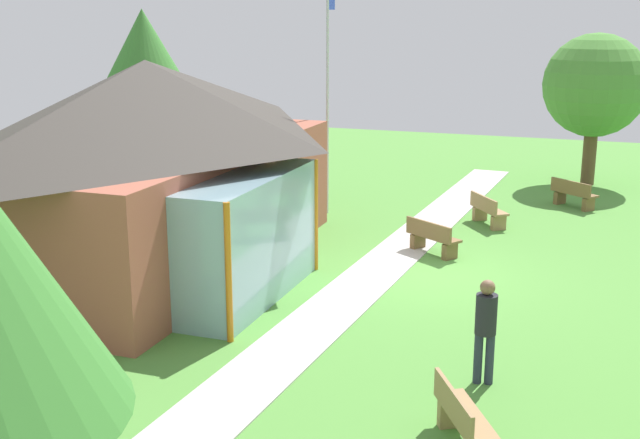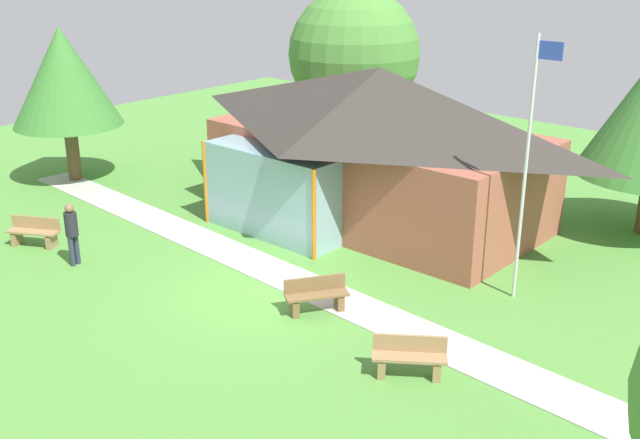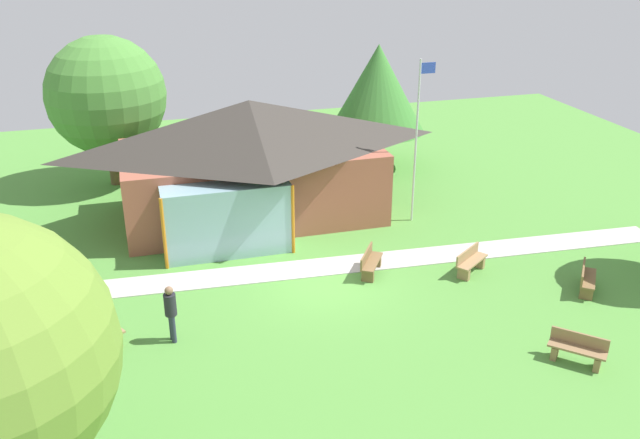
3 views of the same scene
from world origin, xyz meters
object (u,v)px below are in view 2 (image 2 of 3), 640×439
object	(u,v)px
visitor_strolling_lawn	(72,229)
bench_mid_left	(34,233)
tree_behind_pavilion_left	(354,54)
bench_rear_near_path	(316,296)
bench_mid_right	(409,358)
tree_west_hedge	(64,77)
flagpole	(528,161)
pavilion	(374,142)

from	to	relation	value
visitor_strolling_lawn	bench_mid_left	bearing A→B (deg)	-99.98
bench_mid_left	visitor_strolling_lawn	world-z (taller)	visitor_strolling_lawn
bench_mid_left	tree_behind_pavilion_left	world-z (taller)	tree_behind_pavilion_left
bench_rear_near_path	bench_mid_left	bearing A→B (deg)	-42.33
bench_mid_right	tree_west_hedge	bearing A→B (deg)	-45.31
flagpole	visitor_strolling_lawn	bearing A→B (deg)	-148.35
tree_west_hedge	bench_rear_near_path	bearing A→B (deg)	-8.23
bench_rear_near_path	bench_mid_right	world-z (taller)	same
flagpole	bench_rear_near_path	bearing A→B (deg)	-129.60
flagpole	tree_west_hedge	xyz separation A→B (m)	(-16.73, -1.86, 0.26)
visitor_strolling_lawn	tree_west_hedge	size ratio (longest dim) A/B	0.32
pavilion	visitor_strolling_lawn	distance (m)	9.16
tree_west_hedge	pavilion	bearing A→B (deg)	20.40
pavilion	flagpole	world-z (taller)	flagpole
pavilion	flagpole	distance (m)	6.52
pavilion	flagpole	bearing A→B (deg)	-19.00
pavilion	bench_mid_left	size ratio (longest dim) A/B	7.18
pavilion	bench_mid_left	bearing A→B (deg)	-125.52
pavilion	tree_behind_pavilion_left	xyz separation A→B (m)	(-5.23, 5.47, 1.57)
pavilion	visitor_strolling_lawn	size ratio (longest dim) A/B	6.29
bench_rear_near_path	tree_west_hedge	bearing A→B (deg)	-65.22
pavilion	tree_west_hedge	world-z (taller)	tree_west_hedge
tree_west_hedge	bench_mid_right	bearing A→B (deg)	-9.51
bench_mid_left	flagpole	bearing A→B (deg)	177.82
pavilion	tree_west_hedge	xyz separation A→B (m)	(-10.64, -3.96, 1.29)
visitor_strolling_lawn	bench_mid_right	bearing A→B (deg)	87.44
bench_mid_left	tree_west_hedge	xyz separation A→B (m)	(-4.77, 4.26, 3.35)
flagpole	tree_behind_pavilion_left	world-z (taller)	tree_behind_pavilion_left
bench_rear_near_path	visitor_strolling_lawn	xyz separation A→B (m)	(-6.74, -2.28, 0.62)
pavilion	bench_mid_left	xyz separation A→B (m)	(-5.87, -8.22, -2.06)
flagpole	bench_mid_left	xyz separation A→B (m)	(-11.96, -6.13, -3.09)
pavilion	visitor_strolling_lawn	xyz separation A→B (m)	(-3.81, -8.20, -1.44)
tree_west_hedge	flagpole	bearing A→B (deg)	6.35
bench_mid_left	tree_behind_pavilion_left	size ratio (longest dim) A/B	0.23
bench_mid_left	tree_west_hedge	bearing A→B (deg)	-71.09
pavilion	tree_behind_pavilion_left	world-z (taller)	tree_behind_pavilion_left
pavilion	bench_mid_right	bearing A→B (deg)	-47.53
flagpole	tree_west_hedge	size ratio (longest dim) A/B	1.16
bench_mid_left	visitor_strolling_lawn	distance (m)	2.15
bench_rear_near_path	tree_behind_pavilion_left	distance (m)	14.47
pavilion	flagpole	xyz separation A→B (m)	(6.09, -2.10, 1.03)
flagpole	visitor_strolling_lawn	size ratio (longest dim) A/B	3.67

